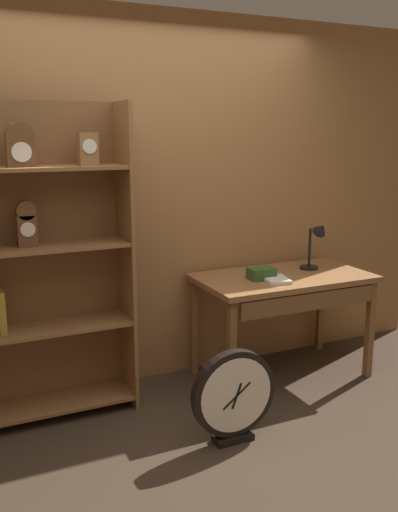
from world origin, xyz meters
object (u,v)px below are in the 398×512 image
object	(u,v)px
bookshelf	(21,263)
workbench	(285,288)
desk_lamp	(317,241)
open_repair_manual	(276,279)
toolbox_small	(261,274)
round_clock_large	(234,396)

from	to	relation	value
bookshelf	workbench	xyz separation A→B (m)	(1.80, -0.15, -0.33)
workbench	desk_lamp	distance (m)	0.45
workbench	open_repair_manual	bearing A→B (deg)	-145.53
toolbox_small	open_repair_manual	bearing A→B (deg)	-54.50
toolbox_small	bookshelf	bearing A→B (deg)	174.24
bookshelf	toolbox_small	world-z (taller)	bookshelf
desk_lamp	toolbox_small	bearing A→B (deg)	-171.53
open_repair_manual	toolbox_small	bearing A→B (deg)	137.34
bookshelf	workbench	size ratio (longest dim) A/B	1.57
bookshelf	open_repair_manual	size ratio (longest dim) A/B	8.97
bookshelf	desk_lamp	bearing A→B (deg)	-2.23
desk_lamp	open_repair_manual	xyz separation A→B (m)	(-0.46, -0.17, -0.21)
bookshelf	round_clock_large	bearing A→B (deg)	-37.51
desk_lamp	workbench	bearing A→B (deg)	-167.60
workbench	open_repair_manual	size ratio (longest dim) A/B	5.69
desk_lamp	open_repair_manual	bearing A→B (deg)	-160.01
open_repair_manual	round_clock_large	world-z (taller)	open_repair_manual
bookshelf	round_clock_large	distance (m)	1.50
bookshelf	toolbox_small	xyz separation A→B (m)	(1.59, -0.16, -0.20)
toolbox_small	round_clock_large	xyz separation A→B (m)	(-0.56, -0.64, -0.53)
workbench	bookshelf	bearing A→B (deg)	175.15
bookshelf	open_repair_manual	distance (m)	1.69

